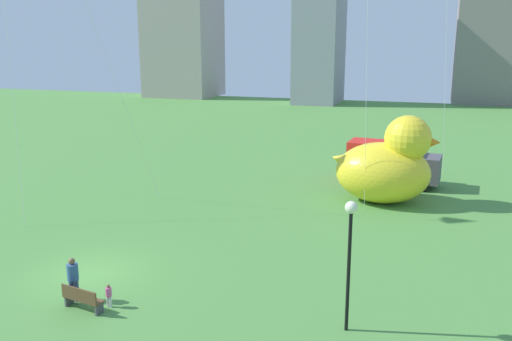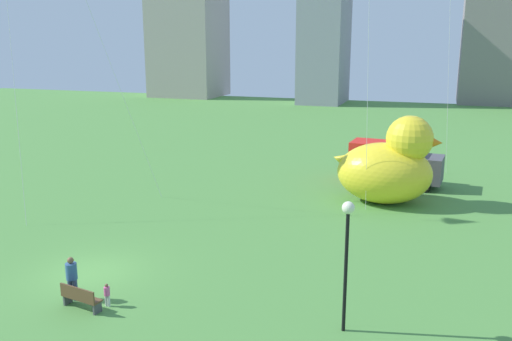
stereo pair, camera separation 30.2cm
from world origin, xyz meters
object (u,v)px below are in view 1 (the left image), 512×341
at_px(person_child, 109,295).
at_px(lamppost, 350,238).
at_px(box_truck, 391,163).
at_px(giant_inflatable_duck, 387,166).
at_px(person_adult, 73,277).
at_px(park_bench, 82,298).

relative_size(person_child, lamppost, 0.20).
height_order(lamppost, box_truck, lamppost).
relative_size(giant_inflatable_duck, box_truck, 1.04).
bearing_deg(person_adult, person_child, -1.67).
bearing_deg(giant_inflatable_duck, lamppost, -89.57).
distance_m(park_bench, box_truck, 23.23).
bearing_deg(park_bench, lamppost, 9.70).
height_order(person_adult, lamppost, lamppost).
xyz_separation_m(park_bench, lamppost, (9.24, 1.58, 2.80)).
bearing_deg(park_bench, giant_inflatable_duck, 61.86).
distance_m(park_bench, person_adult, 1.03).
height_order(person_child, lamppost, lamppost).
distance_m(park_bench, person_child, 0.94).
distance_m(lamppost, box_truck, 19.87).
bearing_deg(person_adult, lamppost, 5.86).
xyz_separation_m(person_adult, person_child, (1.52, -0.04, -0.44)).
bearing_deg(giant_inflatable_duck, person_child, -116.75).
xyz_separation_m(park_bench, giant_inflatable_duck, (9.12, 17.05, 1.77)).
relative_size(park_bench, lamppost, 0.37).
bearing_deg(park_bench, person_adult, 142.71).
relative_size(lamppost, box_truck, 0.74).
height_order(park_bench, lamppost, lamppost).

